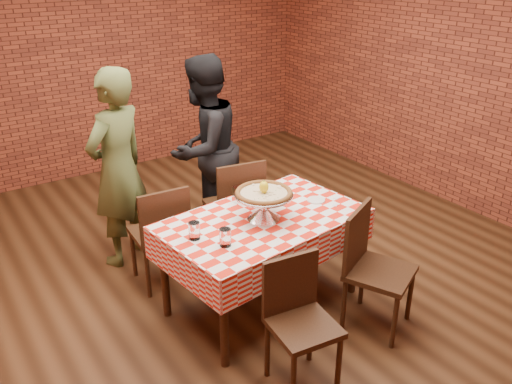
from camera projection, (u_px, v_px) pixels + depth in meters
ground at (239, 276)px, 4.57m from camera, size 6.00×6.00×0.00m
back_wall at (99, 54)px, 6.23m from camera, size 5.50×0.00×5.50m
table at (263, 262)px, 4.08m from camera, size 1.56×1.04×0.75m
tablecloth at (263, 233)px, 3.97m from camera, size 1.60×1.08×0.25m
pizza_stand at (264, 206)px, 3.87m from camera, size 0.57×0.57×0.19m
pizza at (264, 193)px, 3.83m from camera, size 0.54×0.54×0.03m
lemon at (264, 187)px, 3.81m from camera, size 0.09×0.09×0.09m
water_glass_left at (225, 237)px, 3.52m from camera, size 0.09×0.09×0.12m
water_glass_right at (194, 231)px, 3.61m from camera, size 0.09×0.09×0.12m
side_plate at (316, 200)px, 4.18m from camera, size 0.16×0.16×0.01m
sweetener_packet_a at (335, 205)px, 4.11m from camera, size 0.06×0.06×0.00m
sweetener_packet_b at (336, 198)px, 4.23m from camera, size 0.06×0.05×0.00m
condiment_caddy at (239, 194)px, 4.14m from camera, size 0.09×0.07×0.13m
chair_near_left at (304, 329)px, 3.27m from camera, size 0.43×0.43×0.86m
chair_near_right at (381, 272)px, 3.80m from camera, size 0.58×0.58×0.92m
chair_far_left at (159, 233)px, 4.34m from camera, size 0.45×0.45×0.90m
chair_far_right at (233, 204)px, 4.80m from camera, size 0.51×0.51×0.93m
diner_olive at (118, 169)px, 4.50m from camera, size 0.75×0.65×1.73m
diner_black at (204, 148)px, 4.97m from camera, size 1.04×0.95×1.73m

